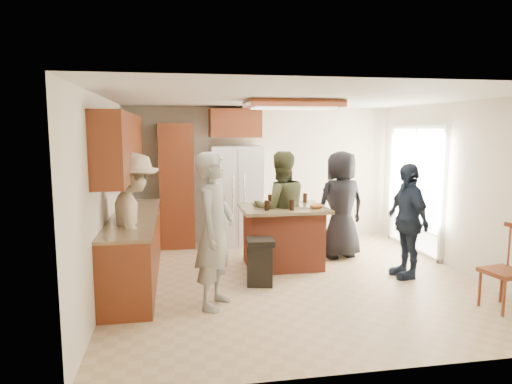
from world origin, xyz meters
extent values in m
plane|color=tan|center=(0.00, 0.00, 0.00)|extent=(5.00, 5.00, 0.00)
plane|color=white|center=(0.00, 0.00, 2.50)|extent=(5.00, 5.00, 0.00)
plane|color=beige|center=(0.00, 2.50, 1.25)|extent=(5.00, 0.00, 5.00)
plane|color=beige|center=(0.00, -2.50, 1.25)|extent=(5.00, 0.00, 5.00)
plane|color=beige|center=(-2.50, 0.00, 1.25)|extent=(0.00, 5.00, 5.00)
plane|color=beige|center=(2.50, 0.00, 1.25)|extent=(0.00, 5.00, 5.00)
cube|color=white|center=(2.48, 1.20, 1.05)|extent=(0.02, 1.60, 2.10)
cube|color=white|center=(2.46, 1.20, 1.05)|extent=(0.08, 1.72, 2.10)
cube|color=maroon|center=(0.00, 0.20, 2.44)|extent=(1.30, 0.70, 0.10)
cube|color=white|center=(0.00, 0.20, 2.38)|extent=(1.10, 0.50, 0.02)
cube|color=olive|center=(4.00, 1.20, -0.05)|extent=(3.00, 3.00, 0.10)
cube|color=#593319|center=(4.70, 1.80, 1.00)|extent=(1.40, 1.60, 2.00)
imported|color=gray|center=(-1.18, -0.76, 0.92)|extent=(0.73, 0.82, 1.84)
imported|color=#393D23|center=(-0.05, 0.69, 0.88)|extent=(0.87, 0.55, 1.77)
imported|color=black|center=(1.02, 0.98, 0.88)|extent=(0.95, 0.72, 1.75)
imported|color=#1B2537|center=(1.60, -0.13, 0.82)|extent=(0.51, 0.97, 1.63)
imported|color=#9D896C|center=(-2.16, -0.10, 0.91)|extent=(0.78, 1.26, 1.81)
cube|color=maroon|center=(-2.20, 0.40, 0.44)|extent=(0.60, 3.00, 0.88)
cube|color=#846B4C|center=(-2.20, 0.40, 0.90)|extent=(0.64, 3.00, 0.04)
cube|color=maroon|center=(-2.33, 0.40, 1.88)|extent=(0.35, 3.00, 0.85)
cube|color=maroon|center=(-1.60, 2.20, 1.10)|extent=(0.60, 0.60, 2.20)
cube|color=maroon|center=(-0.55, 2.20, 2.20)|extent=(0.90, 0.60, 0.50)
cube|color=white|center=(-0.55, 2.12, 0.90)|extent=(0.90, 0.72, 1.80)
cube|color=gray|center=(-0.55, 1.75, 0.90)|extent=(0.01, 0.01, 1.71)
cylinder|color=silver|center=(-0.65, 1.73, 0.99)|extent=(0.02, 0.02, 0.70)
cylinder|color=silver|center=(-0.45, 1.73, 0.99)|extent=(0.02, 0.02, 0.70)
cube|color=brown|center=(-0.02, 0.66, 0.44)|extent=(1.10, 0.85, 0.88)
cube|color=olive|center=(-0.02, 0.66, 0.91)|extent=(1.28, 1.03, 0.05)
cube|color=silver|center=(0.23, 0.61, 0.94)|extent=(0.51, 0.43, 0.02)
imported|color=brown|center=(0.43, 0.41, 0.96)|extent=(0.23, 0.23, 0.05)
cylinder|color=black|center=(-0.33, 0.38, 1.01)|extent=(0.07, 0.07, 0.15)
cylinder|color=black|center=(-0.16, 0.96, 1.01)|extent=(0.07, 0.07, 0.15)
cylinder|color=black|center=(0.42, 0.99, 1.01)|extent=(0.07, 0.07, 0.15)
cylinder|color=black|center=(0.03, 0.33, 1.01)|extent=(0.07, 0.07, 0.15)
cube|color=black|center=(-0.51, -0.10, 0.28)|extent=(0.41, 0.41, 0.55)
cube|color=black|center=(-0.51, -0.10, 0.59)|extent=(0.39, 0.39, 0.08)
cube|color=maroon|center=(2.11, -1.46, 0.45)|extent=(0.49, 0.49, 0.05)
cylinder|color=maroon|center=(1.97, -1.66, 0.22)|extent=(0.04, 0.04, 0.44)
cylinder|color=maroon|center=(1.92, -1.32, 0.22)|extent=(0.04, 0.04, 0.44)
cylinder|color=maroon|center=(2.25, -1.26, 0.22)|extent=(0.04, 0.04, 0.44)
cylinder|color=maroon|center=(2.28, -1.31, 0.72)|extent=(0.03, 0.03, 0.50)
camera|label=1|loc=(-1.62, -5.98, 2.09)|focal=32.00mm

